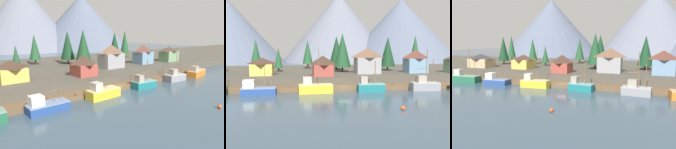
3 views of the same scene
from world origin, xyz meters
TOP-DOWN VIEW (x-y plane):
  - ground_plane at (0.00, 20.00)m, footprint 400.00×400.00m
  - dock at (0.00, 1.99)m, footprint 80.00×4.00m
  - shoreline_bank at (0.00, 32.00)m, footprint 400.00×56.00m
  - mountain_central_peak at (22.72, 148.40)m, footprint 88.90×88.90m
  - mountain_east_peak at (67.15, 130.30)m, footprint 87.80×87.80m
  - fishing_boat_blue at (-19.04, -1.84)m, footprint 7.20×3.34m
  - fishing_boat_yellow at (-6.84, -1.77)m, footprint 7.50×3.23m
  - fishing_boat_teal at (5.80, -1.74)m, footprint 6.24×3.25m
  - fishing_boat_grey at (18.92, -1.89)m, footprint 6.68×3.49m
  - fishing_boat_orange at (30.06, -2.32)m, footprint 9.15×4.24m
  - house_red at (-3.73, 10.74)m, footprint 5.44×6.04m
  - house_green at (37.95, 14.02)m, footprint 7.15×5.13m
  - house_yellow at (-20.08, 15.74)m, footprint 6.11×7.08m
  - house_blue at (25.16, 16.18)m, footprint 6.38×5.35m
  - house_grey at (9.97, 16.09)m, footprint 7.38×5.67m
  - conifer_near_left at (-16.33, 25.71)m, footprint 2.64×2.64m
  - conifer_near_right at (3.73, 22.95)m, footprint 5.43×5.43m
  - conifer_mid_left at (-6.59, 39.06)m, footprint 3.86×3.86m
  - conifer_back_left at (34.66, 36.54)m, footprint 4.34×4.34m
  - conifer_back_right at (3.38, 33.24)m, footprint 5.21×5.21m
  - conifer_far_right at (19.97, 26.42)m, footprint 5.16×5.16m
  - channel_buoy at (5.93, -20.11)m, footprint 0.70×0.70m

SIDE VIEW (x-z plane):
  - ground_plane at x=0.00m, z-range -1.00..0.00m
  - channel_buoy at x=5.93m, z-range 0.00..0.70m
  - dock at x=0.00m, z-range -0.30..1.30m
  - fishing_boat_blue at x=-19.04m, z-range -1.99..4.13m
  - fishing_boat_orange at x=30.06m, z-range -2.24..4.63m
  - fishing_boat_teal at x=5.80m, z-range -2.32..4.73m
  - fishing_boat_yellow at x=-6.84m, z-range -3.74..6.22m
  - fishing_boat_grey at x=18.92m, z-range -3.65..6.13m
  - shoreline_bank at x=0.00m, z-range 0.00..2.50m
  - house_yellow at x=-20.08m, z-range 2.55..7.36m
  - house_red at x=-3.73m, z-range 2.57..8.00m
  - house_green at x=37.95m, z-range 2.56..8.48m
  - house_blue at x=25.16m, z-range 2.58..9.57m
  - house_grey at x=9.97m, z-range 2.59..10.03m
  - conifer_near_left at x=-16.33m, z-range 3.08..10.81m
  - conifer_mid_left at x=-6.59m, z-range 3.37..14.10m
  - conifer_far_right at x=19.97m, z-range 3.17..14.53m
  - conifer_back_right at x=3.38m, z-range 3.33..15.15m
  - conifer_near_right at x=3.73m, z-range 3.27..15.49m
  - conifer_back_left at x=34.66m, z-range 3.19..15.68m
  - mountain_east_peak at x=67.15m, z-range 0.00..47.27m
  - mountain_central_peak at x=22.72m, z-range 0.00..53.40m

